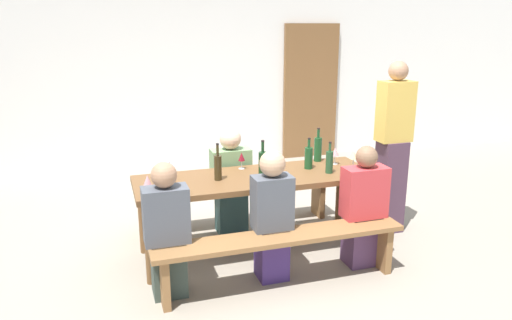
% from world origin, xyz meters
% --- Properties ---
extents(ground_plane, '(24.00, 24.00, 0.00)m').
position_xyz_m(ground_plane, '(0.00, 0.00, 0.00)').
color(ground_plane, gray).
extents(back_wall, '(14.00, 0.20, 3.20)m').
position_xyz_m(back_wall, '(0.00, 3.22, 1.60)').
color(back_wall, white).
rests_on(back_wall, ground).
extents(wooden_door, '(0.90, 0.06, 2.10)m').
position_xyz_m(wooden_door, '(1.89, 3.08, 1.05)').
color(wooden_door, brown).
rests_on(wooden_door, ground).
extents(tasting_table, '(2.19, 0.72, 0.75)m').
position_xyz_m(tasting_table, '(0.00, 0.00, 0.67)').
color(tasting_table, brown).
rests_on(tasting_table, ground).
extents(bench_near, '(2.09, 0.30, 0.45)m').
position_xyz_m(bench_near, '(0.00, -0.66, 0.36)').
color(bench_near, olive).
rests_on(bench_near, ground).
extents(bench_far, '(2.09, 0.30, 0.45)m').
position_xyz_m(bench_far, '(0.00, 0.66, 0.36)').
color(bench_far, olive).
rests_on(bench_far, ground).
extents(wine_bottle_0, '(0.08, 0.08, 0.32)m').
position_xyz_m(wine_bottle_0, '(0.07, 0.03, 0.87)').
color(wine_bottle_0, '#143319').
rests_on(wine_bottle_0, tasting_table).
extents(wine_bottle_1, '(0.08, 0.08, 0.34)m').
position_xyz_m(wine_bottle_1, '(0.75, 0.29, 0.88)').
color(wine_bottle_1, '#194723').
rests_on(wine_bottle_1, tasting_table).
extents(wine_bottle_2, '(0.07, 0.07, 0.33)m').
position_xyz_m(wine_bottle_2, '(-0.36, -0.01, 0.87)').
color(wine_bottle_2, '#332814').
rests_on(wine_bottle_2, tasting_table).
extents(wine_bottle_3, '(0.08, 0.08, 0.30)m').
position_xyz_m(wine_bottle_3, '(0.55, 0.07, 0.86)').
color(wine_bottle_3, '#194723').
rests_on(wine_bottle_3, tasting_table).
extents(wine_bottle_4, '(0.07, 0.07, 0.30)m').
position_xyz_m(wine_bottle_4, '(0.67, -0.12, 0.86)').
color(wine_bottle_4, '#234C2D').
rests_on(wine_bottle_4, tasting_table).
extents(wine_glass_0, '(0.08, 0.08, 0.17)m').
position_xyz_m(wine_glass_0, '(0.86, 0.13, 0.87)').
color(wine_glass_0, silver).
rests_on(wine_glass_0, tasting_table).
extents(wine_glass_1, '(0.08, 0.08, 0.16)m').
position_xyz_m(wine_glass_1, '(0.98, -0.02, 0.87)').
color(wine_glass_1, silver).
rests_on(wine_glass_1, tasting_table).
extents(wine_glass_2, '(0.07, 0.07, 0.18)m').
position_xyz_m(wine_glass_2, '(-0.99, -0.26, 0.88)').
color(wine_glass_2, silver).
rests_on(wine_glass_2, tasting_table).
extents(wine_glass_3, '(0.08, 0.08, 0.15)m').
position_xyz_m(wine_glass_3, '(-0.75, 0.18, 0.86)').
color(wine_glass_3, silver).
rests_on(wine_glass_3, tasting_table).
extents(wine_glass_4, '(0.07, 0.07, 0.16)m').
position_xyz_m(wine_glass_4, '(-0.06, 0.26, 0.86)').
color(wine_glass_4, silver).
rests_on(wine_glass_4, tasting_table).
extents(seated_guest_near_0, '(0.35, 0.24, 1.09)m').
position_xyz_m(seated_guest_near_0, '(-0.89, -0.51, 0.52)').
color(seated_guest_near_0, '#37453E').
rests_on(seated_guest_near_0, ground).
extents(seated_guest_near_1, '(0.32, 0.24, 1.11)m').
position_xyz_m(seated_guest_near_1, '(-0.02, -0.51, 0.54)').
color(seated_guest_near_1, '#3F296A').
rests_on(seated_guest_near_1, ground).
extents(seated_guest_near_2, '(0.38, 0.24, 1.09)m').
position_xyz_m(seated_guest_near_2, '(0.83, -0.51, 0.51)').
color(seated_guest_near_2, '#54355A').
rests_on(seated_guest_near_2, ground).
extents(seated_guest_far_0, '(0.40, 0.24, 1.10)m').
position_xyz_m(seated_guest_far_0, '(-0.10, 0.51, 0.52)').
color(seated_guest_far_0, '#335858').
rests_on(seated_guest_far_0, ground).
extents(standing_host, '(0.33, 0.24, 1.75)m').
position_xyz_m(standing_host, '(1.46, 0.07, 0.85)').
color(standing_host, '#4D3446').
rests_on(standing_host, ground).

